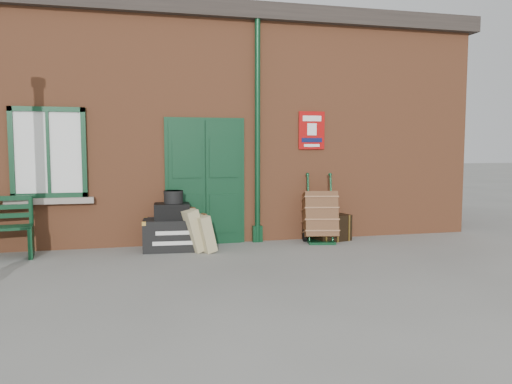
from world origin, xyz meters
name	(u,v)px	position (x,y,z in m)	size (l,w,h in m)	color
ground	(238,261)	(0.00, 0.00, 0.00)	(80.00, 80.00, 0.00)	gray
station_building	(206,128)	(0.00, 3.49, 2.16)	(10.30, 4.30, 4.36)	brown
houdini_trunk	(175,234)	(-0.87, 1.07, 0.27)	(1.06, 0.58, 0.53)	black
strongbox	(172,211)	(-0.92, 1.07, 0.66)	(0.58, 0.42, 0.27)	black
hatbox	(173,197)	(-0.89, 1.10, 0.90)	(0.32, 0.32, 0.21)	black
suitcase_back	(192,230)	(-0.61, 0.89, 0.37)	(0.20, 0.50, 0.70)	tan
suitcase_front	(203,233)	(-0.43, 0.79, 0.31)	(0.18, 0.45, 0.60)	tan
porter_trolley	(320,216)	(1.77, 1.16, 0.48)	(0.71, 0.75, 1.24)	#0E381E
dark_trunk	(331,228)	(2.02, 1.25, 0.24)	(0.67, 0.44, 0.48)	black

